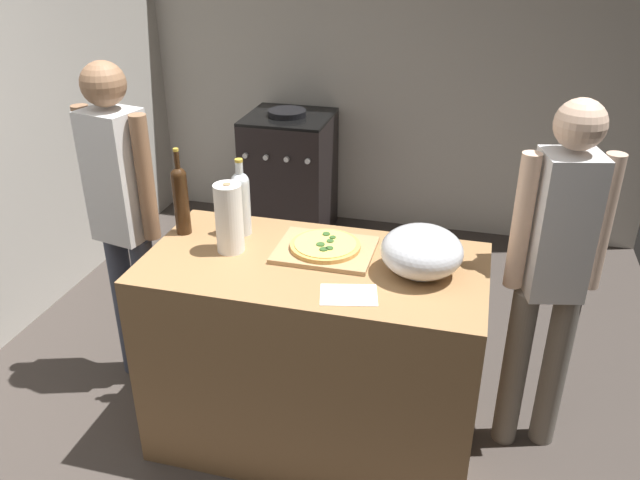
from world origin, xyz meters
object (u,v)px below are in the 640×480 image
person_in_stripes (122,210)px  wine_bottle_amber (241,200)px  mixing_bowl (422,251)px  wine_bottle_dark (181,197)px  pizza (325,246)px  stove (290,175)px  person_in_red (554,266)px  paper_towel_roll (229,218)px

person_in_stripes → wine_bottle_amber: bearing=-3.1°
mixing_bowl → wine_bottle_dark: bearing=174.6°
mixing_bowl → person_in_stripes: person_in_stripes is taller
pizza → stove: size_ratio=0.31×
person_in_red → wine_bottle_amber: bearing=-178.0°
pizza → person_in_red: 0.92m
mixing_bowl → stove: bearing=119.9°
pizza → person_in_stripes: bearing=173.4°
wine_bottle_dark → stove: wine_bottle_dark is taller
person_in_stripes → mixing_bowl: bearing=-7.8°
mixing_bowl → stove: size_ratio=0.34×
wine_bottle_dark → wine_bottle_amber: (0.25, 0.06, -0.01)m
wine_bottle_dark → wine_bottle_amber: 0.26m
pizza → mixing_bowl: 0.41m
mixing_bowl → person_in_red: person_in_red is taller
stove → person_in_red: (1.68, -1.81, 0.45)m
person_in_stripes → person_in_red: size_ratio=1.02×
mixing_bowl → wine_bottle_dark: 1.06m
wine_bottle_dark → stove: 2.02m
pizza → mixing_bowl: bearing=-11.0°
paper_towel_roll → pizza: bearing=12.0°
paper_towel_roll → person_in_red: person_in_red is taller
stove → person_in_stripes: person_in_stripes is taller
pizza → person_in_stripes: (-1.00, 0.12, -0.00)m
wine_bottle_amber → person_in_red: bearing=2.0°
wine_bottle_dark → person_in_stripes: person_in_stripes is taller
mixing_bowl → stove: mixing_bowl is taller
paper_towel_roll → wine_bottle_dark: wine_bottle_dark is taller
wine_bottle_amber → person_in_red: size_ratio=0.22×
wine_bottle_amber → paper_towel_roll: bearing=-86.3°
mixing_bowl → wine_bottle_dark: size_ratio=0.82×
wine_bottle_amber → stove: 1.99m
person_in_stripes → person_in_red: 1.92m
mixing_bowl → person_in_stripes: size_ratio=0.20×
mixing_bowl → stove: (-1.16, 2.02, -0.55)m
wine_bottle_dark → stove: size_ratio=0.41×
stove → wine_bottle_dark: bearing=-86.6°
mixing_bowl → person_in_stripes: (-1.41, 0.19, -0.07)m
person_in_red → pizza: bearing=-172.0°
mixing_bowl → wine_bottle_amber: size_ratio=0.93×
pizza → person_in_stripes: size_ratio=0.18×
paper_towel_roll → stove: size_ratio=0.31×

